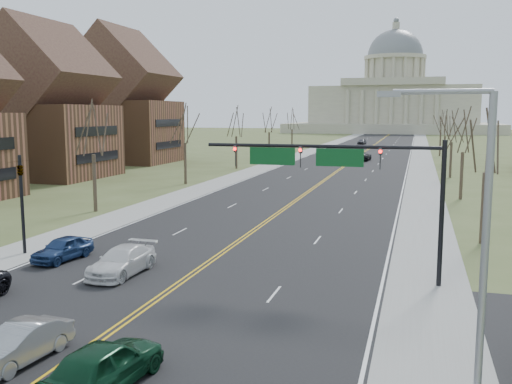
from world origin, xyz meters
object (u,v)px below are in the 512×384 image
Objects in this scene: car_sb_inner_lead at (20,344)px; car_far_sb at (362,142)px; signal_mast at (338,167)px; car_sb_outer_second at (63,249)px; street_light at (474,242)px; car_far_nb at (362,156)px; car_sb_inner_second at (122,261)px; signal_left at (21,193)px; car_nb_inner_lead at (104,365)px.

car_sb_inner_lead is 141.96m from car_far_sb.
car_sb_outer_second is (-15.74, -0.77, -5.06)m from signal_mast.
car_far_nb is at bearing 97.13° from street_light.
car_sb_inner_second reaches higher than car_sb_outer_second.
signal_mast reaches higher than car_far_sb.
car_far_sb is (4.81, 129.65, 0.07)m from car_sb_outer_second.
signal_left is 27.78m from street_light.
signal_left is at bearing -38.47° from car_nb_inner_lead.
signal_mast is at bearing 14.27° from car_sb_inner_second.
car_sb_inner_lead is 87.56m from car_far_nb.
car_sb_inner_second is 1.11× the size of car_far_sb.
signal_mast is 3.02× the size of car_sb_inner_lead.
car_sb_inner_lead is at bearing -81.22° from car_far_sb.
street_light is (24.24, -13.50, 1.51)m from signal_left.
car_far_nb is (-0.49, 88.38, 0.01)m from car_nb_inner_lead.
car_far_nb is (3.28, 87.50, 0.13)m from car_sb_inner_lead.
car_far_sb is at bearing 95.26° from car_sb_outer_second.
car_sb_inner_lead is at bearing -6.18° from car_nb_inner_lead.
car_sb_inner_second reaches higher than car_sb_inner_lead.
signal_mast is 3.00× the size of car_sb_outer_second.
car_far_nb is at bearing 79.92° from signal_left.
car_sb_outer_second is at bearing 162.19° from car_sb_inner_second.
car_nb_inner_lead is 1.13× the size of car_sb_outer_second.
car_sb_outer_second is 129.74m from car_far_sb.
car_sb_outer_second is 0.71× the size of car_far_nb.
street_light reaches higher than car_sb_inner_second.
car_far_sb is at bearing 91.67° from car_sb_inner_second.
signal_mast is at bearing 61.26° from car_sb_inner_lead.
car_far_nb is 1.27× the size of car_far_sb.
car_sb_inner_second is (-5.76, 11.49, -0.06)m from car_nb_inner_lead.
car_sb_outer_second is (-4.76, 1.68, -0.03)m from car_sb_inner_second.
car_far_sb is (-5.22, 54.45, -0.03)m from car_far_nb.
signal_left reaches higher than car_far_nb.
street_light is 143.38m from car_far_sb.
signal_mast is 19.06m from signal_left.
signal_left is 1.34× the size of car_far_sb.
car_far_nb is (-11.00, 87.94, -4.42)m from street_light.
signal_mast is at bearing 10.17° from car_sb_outer_second.
car_sb_inner_second is (-10.98, -2.45, -5.03)m from signal_mast.
street_light is at bearing -23.81° from car_sb_outer_second.
signal_left is 1.48× the size of car_sb_outer_second.
car_sb_inner_lead is 0.99× the size of car_sb_outer_second.
signal_mast is 12.33m from car_sb_inner_second.
signal_mast is 14.51m from street_light.
car_far_nb is at bearing -76.53° from car_far_sb.
signal_mast is 2.02× the size of signal_left.
car_sb_inner_lead is (9.96, -13.06, -3.04)m from signal_left.
signal_mast is 2.64× the size of car_nb_inner_lead.
car_sb_outer_second is (3.21, -0.77, -3.01)m from signal_left.
signal_mast reaches higher than signal_left.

